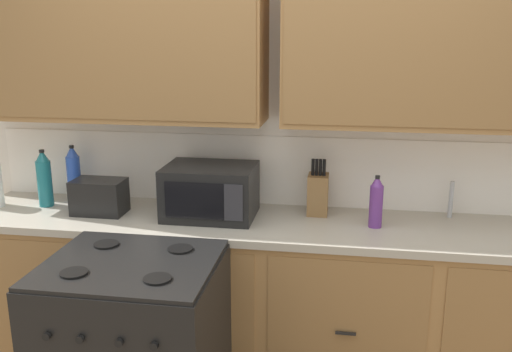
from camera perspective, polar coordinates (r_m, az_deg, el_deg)
wall_unit at (r=2.99m, az=2.09°, el=10.33°), size 4.54×0.40×2.56m
counter_run at (r=3.13m, az=1.41°, el=-12.54°), size 3.37×0.64×0.94m
microwave at (r=2.99m, az=-4.71°, el=-1.57°), size 0.48×0.37×0.28m
toaster at (r=3.16m, az=-15.79°, el=-2.04°), size 0.28×0.18×0.19m
knife_block at (r=3.05m, az=6.37°, el=-1.80°), size 0.11×0.14×0.31m
sink_faucet at (r=3.15m, az=19.39°, el=-2.29°), size 0.02×0.02×0.20m
bottle_blue at (r=3.40m, az=-18.21°, el=0.15°), size 0.08×0.08×0.34m
bottle_violet at (r=2.89m, az=12.24°, el=-2.63°), size 0.07×0.07×0.27m
bottle_teal at (r=3.38m, az=-20.92°, el=-0.26°), size 0.08×0.08×0.33m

